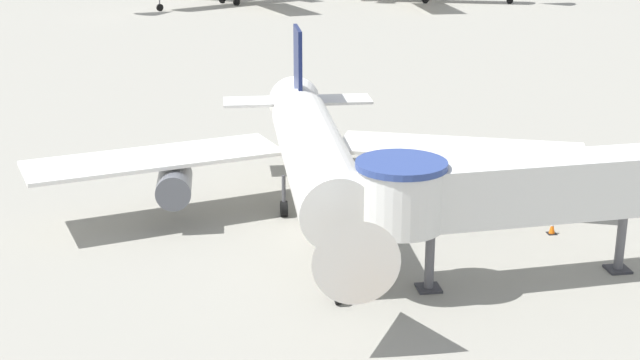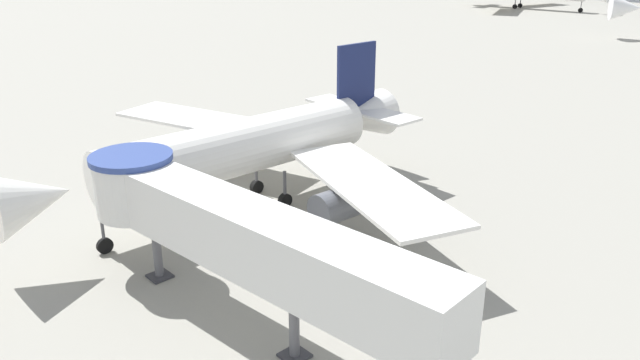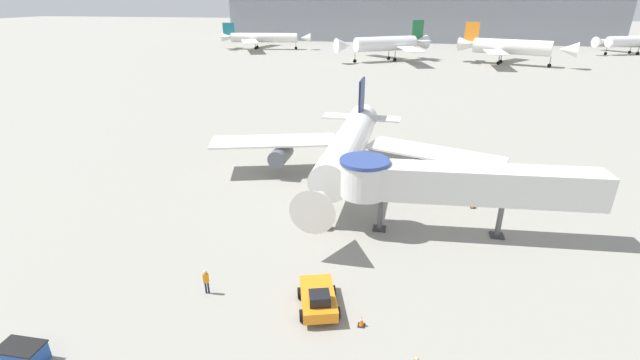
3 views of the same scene
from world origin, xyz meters
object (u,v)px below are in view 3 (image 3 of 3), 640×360
at_px(ground_crew_wing_walker, 206,280).
at_px(background_jet_gold_tail, 633,41).
at_px(jet_bridge, 450,183).
at_px(traffic_cone_apron_front, 362,321).
at_px(background_jet_teal_tail, 262,38).
at_px(background_jet_green_tail, 387,44).
at_px(main_airplane, 348,148).
at_px(background_jet_orange_tail, 510,47).
at_px(service_container_blue, 23,354).
at_px(pushback_tug_orange, 318,298).
at_px(traffic_cone_starboard_wing, 473,204).

bearing_deg(ground_crew_wing_walker, background_jet_gold_tail, 52.80).
bearing_deg(jet_bridge, traffic_cone_apron_front, -118.74).
bearing_deg(background_jet_teal_tail, background_jet_green_tail, -123.41).
relative_size(main_airplane, traffic_cone_apron_front, 43.69).
bearing_deg(main_airplane, background_jet_green_tail, 92.62).
bearing_deg(background_jet_orange_tail, service_container_blue, 178.09).
height_order(ground_crew_wing_walker, background_jet_green_tail, background_jet_green_tail).
bearing_deg(background_jet_green_tail, traffic_cone_apron_front, -30.47).
xyz_separation_m(traffic_cone_apron_front, background_jet_gold_tail, (77.50, 154.93, 4.10)).
relative_size(pushback_tug_orange, ground_crew_wing_walker, 2.47).
xyz_separation_m(traffic_cone_starboard_wing, background_jet_green_tail, (-14.38, 102.45, 4.87)).
bearing_deg(pushback_tug_orange, traffic_cone_apron_front, -36.61).
bearing_deg(jet_bridge, background_jet_orange_tail, 72.41).
distance_m(pushback_tug_orange, ground_crew_wing_walker, 7.62).
height_order(main_airplane, jet_bridge, main_airplane).
distance_m(traffic_cone_apron_front, background_jet_orange_tail, 123.21).
relative_size(traffic_cone_starboard_wing, background_jet_orange_tail, 0.02).
xyz_separation_m(pushback_tug_orange, background_jet_orange_tail, (32.97, 118.38, 4.36)).
height_order(pushback_tug_orange, background_jet_green_tail, background_jet_green_tail).
distance_m(ground_crew_wing_walker, background_jet_green_tail, 119.53).
relative_size(pushback_tug_orange, background_jet_orange_tail, 0.14).
distance_m(pushback_tug_orange, background_jet_orange_tail, 122.96).
bearing_deg(pushback_tug_orange, jet_bridge, 36.23).
distance_m(service_container_blue, background_jet_teal_tail, 156.47).
bearing_deg(ground_crew_wing_walker, background_jet_teal_tail, 99.83).
distance_m(pushback_tug_orange, background_jet_gold_tail, 173.69).
distance_m(jet_bridge, background_jet_green_tail, 108.50).
bearing_deg(background_jet_gold_tail, service_container_blue, -54.14).
xyz_separation_m(background_jet_gold_tail, background_jet_green_tail, (-83.33, -34.53, 0.80)).
bearing_deg(traffic_cone_starboard_wing, background_jet_gold_tail, 63.28).
relative_size(service_container_blue, traffic_cone_apron_front, 3.25).
height_order(background_jet_gold_tail, background_jet_teal_tail, background_jet_gold_tail).
bearing_deg(background_jet_teal_tail, traffic_cone_apron_front, -165.89).
bearing_deg(background_jet_teal_tail, service_container_blue, -172.78).
bearing_deg(background_jet_teal_tail, background_jet_orange_tail, -113.60).
distance_m(traffic_cone_starboard_wing, background_jet_teal_tail, 142.49).
relative_size(jet_bridge, background_jet_gold_tail, 0.71).
xyz_separation_m(main_airplane, service_container_blue, (-13.62, -27.63, -3.42)).
relative_size(traffic_cone_starboard_wing, background_jet_teal_tail, 0.02).
bearing_deg(background_jet_gold_tail, background_jet_orange_tail, -76.80).
bearing_deg(main_airplane, ground_crew_wing_walker, -106.51).
bearing_deg(background_jet_orange_tail, background_jet_gold_tail, -34.33).
height_order(main_airplane, background_jet_gold_tail, background_jet_gold_tail).
bearing_deg(jet_bridge, service_container_blue, -145.24).
bearing_deg(background_jet_green_tail, main_airplane, -32.17).
bearing_deg(traffic_cone_apron_front, main_airplane, 100.66).
bearing_deg(background_jet_orange_tail, background_jet_teal_tail, 91.97).
bearing_deg(background_jet_gold_tail, background_jet_teal_tail, -109.49).
xyz_separation_m(main_airplane, background_jet_green_tail, (-1.86, 99.32, 1.22)).
distance_m(jet_bridge, background_jet_gold_tail, 159.56).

